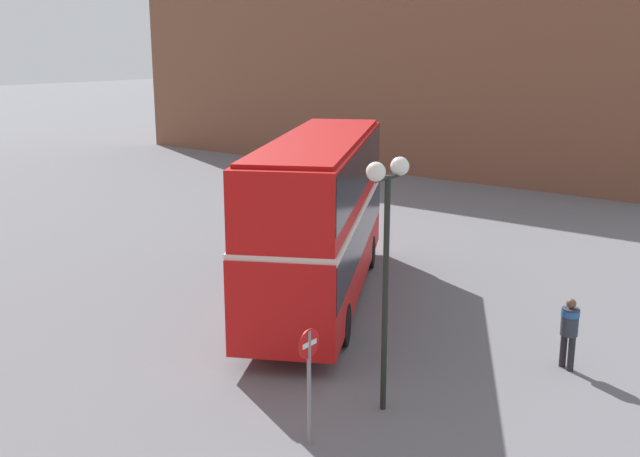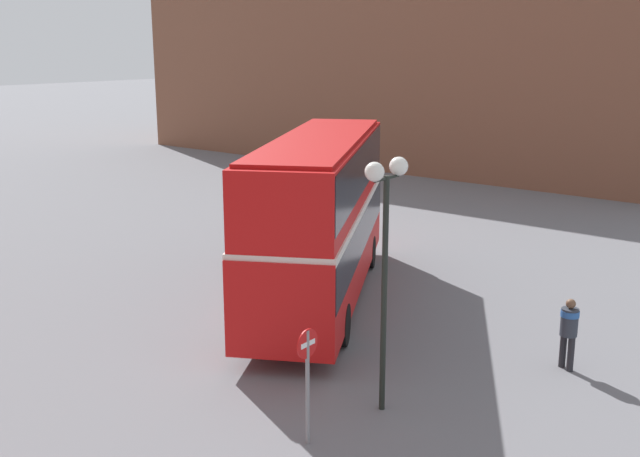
{
  "view_description": "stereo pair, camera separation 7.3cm",
  "coord_description": "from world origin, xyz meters",
  "px_view_note": "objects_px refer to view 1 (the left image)",
  "views": [
    {
      "loc": [
        -14.77,
        -12.39,
        7.37
      ],
      "look_at": [
        1.79,
        0.61,
        2.18
      ],
      "focal_mm": 42.0,
      "sensor_mm": 36.0,
      "label": 1
    },
    {
      "loc": [
        -14.72,
        -12.45,
        7.37
      ],
      "look_at": [
        1.79,
        0.61,
        2.18
      ],
      "focal_mm": 42.0,
      "sensor_mm": 36.0,
      "label": 2
    }
  ],
  "objects_px": {
    "pedestrian_foreground": "(569,326)",
    "street_lamp_twin_globe": "(387,220)",
    "no_entry_sign": "(309,369)",
    "double_decker_bus": "(320,208)"
  },
  "relations": [
    {
      "from": "pedestrian_foreground",
      "to": "street_lamp_twin_globe",
      "type": "relative_size",
      "value": 0.33
    },
    {
      "from": "double_decker_bus",
      "to": "pedestrian_foreground",
      "type": "height_order",
      "value": "double_decker_bus"
    },
    {
      "from": "pedestrian_foreground",
      "to": "no_entry_sign",
      "type": "bearing_deg",
      "value": 4.8
    },
    {
      "from": "double_decker_bus",
      "to": "street_lamp_twin_globe",
      "type": "xyz_separation_m",
      "value": [
        -4.58,
        -5.26,
        1.26
      ]
    },
    {
      "from": "double_decker_bus",
      "to": "street_lamp_twin_globe",
      "type": "bearing_deg",
      "value": -159.89
    },
    {
      "from": "double_decker_bus",
      "to": "no_entry_sign",
      "type": "bearing_deg",
      "value": -172.14
    },
    {
      "from": "pedestrian_foreground",
      "to": "street_lamp_twin_globe",
      "type": "height_order",
      "value": "street_lamp_twin_globe"
    },
    {
      "from": "no_entry_sign",
      "to": "pedestrian_foreground",
      "type": "bearing_deg",
      "value": -22.28
    },
    {
      "from": "double_decker_bus",
      "to": "pedestrian_foreground",
      "type": "xyz_separation_m",
      "value": [
        -0.26,
        -7.53,
        -1.73
      ]
    },
    {
      "from": "pedestrian_foreground",
      "to": "no_entry_sign",
      "type": "relative_size",
      "value": 0.74
    }
  ]
}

